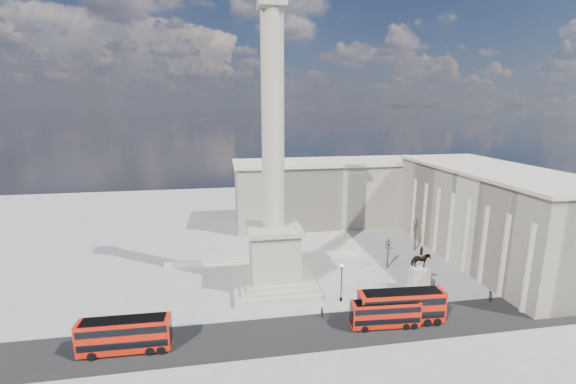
# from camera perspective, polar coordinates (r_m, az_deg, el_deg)

# --- Properties ---
(ground) EXTENTS (180.00, 180.00, 0.00)m
(ground) POSITION_cam_1_polar(r_m,az_deg,el_deg) (64.61, -1.44, -15.58)
(ground) COLOR #9D9995
(ground) RESTS_ON ground
(asphalt_road) EXTENTS (120.00, 9.00, 0.01)m
(asphalt_road) POSITION_cam_1_polar(r_m,az_deg,el_deg) (57.02, 5.41, -19.78)
(asphalt_road) COLOR black
(asphalt_road) RESTS_ON ground
(nelsons_column) EXTENTS (14.00, 14.00, 49.85)m
(nelsons_column) POSITION_cam_1_polar(r_m,az_deg,el_deg) (64.37, -2.15, -3.27)
(nelsons_column) COLOR #A9A38C
(nelsons_column) RESTS_ON ground
(balustrade_wall) EXTENTS (40.00, 0.60, 1.10)m
(balustrade_wall) POSITION_cam_1_polar(r_m,az_deg,el_deg) (78.76, -3.15, -9.79)
(balustrade_wall) COLOR beige
(balustrade_wall) RESTS_ON ground
(building_east) EXTENTS (19.00, 46.00, 18.60)m
(building_east) POSITION_cam_1_polar(r_m,az_deg,el_deg) (87.60, 28.02, -2.92)
(building_east) COLOR #C0B59E
(building_east) RESTS_ON ground
(building_northeast) EXTENTS (51.00, 17.00, 16.60)m
(building_northeast) POSITION_cam_1_polar(r_m,az_deg,el_deg) (102.83, 6.36, 0.04)
(building_northeast) COLOR #C0B59E
(building_northeast) RESTS_ON ground
(red_bus_a) EXTENTS (11.26, 2.86, 4.55)m
(red_bus_a) POSITION_cam_1_polar(r_m,az_deg,el_deg) (55.49, -22.94, -18.91)
(red_bus_a) COLOR red
(red_bus_a) RESTS_ON ground
(red_bus_b) EXTENTS (9.83, 2.85, 3.94)m
(red_bus_b) POSITION_cam_1_polar(r_m,az_deg,el_deg) (58.21, 14.27, -17.06)
(red_bus_b) COLOR red
(red_bus_b) RESTS_ON ground
(red_bus_c) EXTENTS (12.38, 3.54, 4.96)m
(red_bus_c) POSITION_cam_1_polar(r_m,az_deg,el_deg) (59.41, 16.48, -15.96)
(red_bus_c) COLOR red
(red_bus_c) RESTS_ON ground
(victorian_lamp) EXTENTS (0.54, 0.54, 6.28)m
(victorian_lamp) POSITION_cam_1_polar(r_m,az_deg,el_deg) (63.03, 7.93, -12.70)
(victorian_lamp) COLOR black
(victorian_lamp) RESTS_ON ground
(equestrian_statue) EXTENTS (3.75, 2.81, 7.87)m
(equestrian_statue) POSITION_cam_1_polar(r_m,az_deg,el_deg) (69.75, 18.91, -11.60)
(equestrian_statue) COLOR beige
(equestrian_statue) RESTS_ON ground
(bare_tree_near) EXTENTS (1.68, 1.68, 7.34)m
(bare_tree_near) POSITION_cam_1_polar(r_m,az_deg,el_deg) (72.62, 30.78, -9.16)
(bare_tree_near) COLOR #332319
(bare_tree_near) RESTS_ON ground
(bare_tree_mid) EXTENTS (1.62, 1.62, 6.14)m
(bare_tree_mid) POSITION_cam_1_polar(r_m,az_deg,el_deg) (76.58, 14.66, -7.42)
(bare_tree_mid) COLOR #332319
(bare_tree_mid) RESTS_ON ground
(bare_tree_far) EXTENTS (1.80, 1.80, 7.33)m
(bare_tree_far) POSITION_cam_1_polar(r_m,az_deg,el_deg) (87.06, 18.48, -4.59)
(bare_tree_far) COLOR #332319
(bare_tree_far) RESTS_ON ground
(pedestrian_walking) EXTENTS (0.62, 0.47, 1.55)m
(pedestrian_walking) POSITION_cam_1_polar(r_m,az_deg,el_deg) (71.26, 20.78, -12.93)
(pedestrian_walking) COLOR black
(pedestrian_walking) RESTS_ON ground
(pedestrian_standing) EXTENTS (1.11, 1.01, 1.85)m
(pedestrian_standing) POSITION_cam_1_polar(r_m,az_deg,el_deg) (71.13, 27.72, -13.52)
(pedestrian_standing) COLOR black
(pedestrian_standing) RESTS_ON ground
(pedestrian_crossing) EXTENTS (0.50, 0.98, 1.59)m
(pedestrian_crossing) POSITION_cam_1_polar(r_m,az_deg,el_deg) (59.64, 5.07, -17.32)
(pedestrian_crossing) COLOR black
(pedestrian_crossing) RESTS_ON ground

